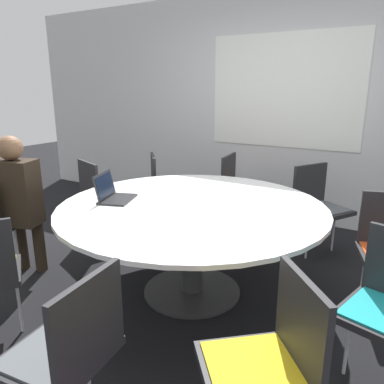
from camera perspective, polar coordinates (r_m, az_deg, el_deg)
ground_plane at (r=3.14m, az=0.00°, el=-14.88°), size 16.00×16.00×0.00m
wall_back at (r=4.68m, az=13.79°, el=12.27°), size 8.00×0.07×2.70m
conference_table at (r=2.87m, az=0.00°, el=-4.18°), size 2.02×2.02×0.74m
chair_2 at (r=1.81m, az=-18.40°, el=-21.36°), size 0.46×0.48×0.87m
chair_3 at (r=1.71m, az=11.72°, el=-23.35°), size 0.61×0.61×0.87m
chair_6 at (r=3.82m, az=18.68°, el=-1.41°), size 0.58×0.59×0.87m
chair_7 at (r=4.21m, az=7.18°, el=0.86°), size 0.47×0.48×0.87m
chair_8 at (r=4.26m, az=-4.13°, el=1.09°), size 0.60×0.61×0.87m
chair_9 at (r=4.04m, az=-13.70°, el=-0.11°), size 0.56×0.55×0.87m
person_0 at (r=3.46m, az=-25.05°, el=-0.51°), size 0.41×0.34×1.22m
laptop at (r=3.01m, az=-12.08°, el=-0.20°), size 0.33×0.37×0.21m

